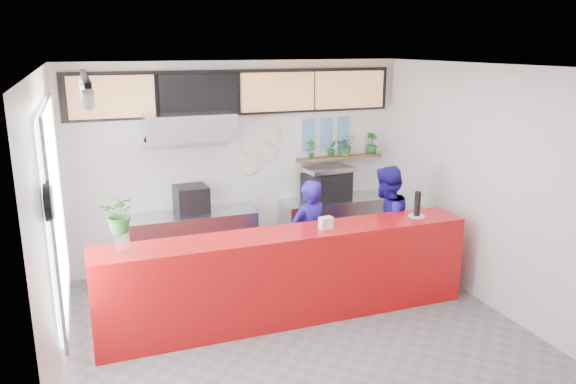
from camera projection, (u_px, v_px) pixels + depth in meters
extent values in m
plane|color=slate|center=(301.00, 333.00, 6.46)|extent=(5.00, 5.00, 0.00)
plane|color=silver|center=(303.00, 67.00, 5.69)|extent=(5.00, 5.00, 0.00)
plane|color=white|center=(239.00, 164.00, 8.34)|extent=(5.00, 0.00, 5.00)
plane|color=white|center=(53.00, 235.00, 5.23)|extent=(0.00, 5.00, 5.00)
plane|color=white|center=(490.00, 188.00, 6.92)|extent=(0.00, 5.00, 5.00)
cube|color=#B70D0E|center=(289.00, 276.00, 6.68)|extent=(4.50, 0.60, 1.10)
cube|color=beige|center=(238.00, 89.00, 8.05)|extent=(5.00, 0.02, 0.80)
cube|color=#B2B5BA|center=(193.00, 243.00, 8.07)|extent=(1.80, 0.60, 0.90)
cube|color=black|center=(191.00, 200.00, 7.90)|extent=(0.47, 0.47, 0.40)
cube|color=#B2B5BA|center=(188.00, 126.00, 7.59)|extent=(1.20, 0.70, 0.35)
cube|color=#B2B5BA|center=(189.00, 141.00, 7.64)|extent=(1.20, 0.69, 0.31)
cube|color=#B2B5BA|center=(338.00, 226.00, 8.84)|extent=(1.80, 0.60, 0.90)
cube|color=black|center=(327.00, 186.00, 8.61)|extent=(0.79, 0.67, 0.43)
cube|color=#A9AAB0|center=(327.00, 169.00, 8.54)|extent=(0.78, 0.58, 0.07)
cube|color=brown|center=(340.00, 158.00, 8.79)|extent=(1.40, 0.18, 0.04)
cube|color=tan|center=(112.00, 97.00, 7.37)|extent=(1.10, 0.10, 0.55)
cube|color=black|center=(199.00, 94.00, 7.76)|extent=(1.10, 0.10, 0.55)
cube|color=tan|center=(278.00, 92.00, 8.16)|extent=(1.10, 0.10, 0.55)
cube|color=tan|center=(349.00, 90.00, 8.55)|extent=(1.10, 0.10, 0.55)
cube|color=black|center=(239.00, 93.00, 8.04)|extent=(4.80, 0.04, 0.65)
cube|color=silver|center=(55.00, 206.00, 5.46)|extent=(0.04, 2.20, 1.90)
cube|color=#B2B5BA|center=(58.00, 205.00, 5.47)|extent=(0.03, 2.30, 2.00)
cylinder|color=black|center=(48.00, 202.00, 4.29)|extent=(0.05, 0.30, 0.30)
cylinder|color=white|center=(52.00, 202.00, 4.30)|extent=(0.02, 0.26, 0.26)
cube|color=black|center=(85.00, 77.00, 5.00)|extent=(0.05, 2.40, 0.04)
cylinder|color=silver|center=(249.00, 147.00, 8.30)|extent=(0.24, 0.03, 0.24)
cylinder|color=silver|center=(269.00, 152.00, 8.43)|extent=(0.24, 0.03, 0.24)
cylinder|color=silver|center=(250.00, 167.00, 8.38)|extent=(0.24, 0.03, 0.24)
cylinder|color=silver|center=(272.00, 135.00, 8.38)|extent=(0.24, 0.03, 0.24)
cube|color=#598CBF|center=(308.00, 127.00, 8.57)|extent=(0.20, 0.02, 0.25)
cube|color=#598CBF|center=(326.00, 126.00, 8.67)|extent=(0.20, 0.02, 0.25)
cube|color=#598CBF|center=(344.00, 125.00, 8.77)|extent=(0.20, 0.02, 0.25)
cube|color=#598CBF|center=(308.00, 143.00, 8.63)|extent=(0.20, 0.02, 0.25)
cube|color=#598CBF|center=(326.00, 142.00, 8.73)|extent=(0.20, 0.02, 0.25)
cube|color=#598CBF|center=(343.00, 141.00, 8.83)|extent=(0.20, 0.02, 0.25)
imported|color=navy|center=(309.00, 238.00, 7.31)|extent=(0.65, 0.52, 1.55)
imported|color=navy|center=(385.00, 226.00, 7.63)|extent=(1.02, 0.97, 1.66)
imported|color=#216023|center=(311.00, 149.00, 8.59)|extent=(0.17, 0.12, 0.29)
imported|color=#216023|center=(332.00, 149.00, 8.71)|extent=(0.15, 0.13, 0.26)
imported|color=#216023|center=(346.00, 145.00, 8.78)|extent=(0.37, 0.34, 0.34)
imported|color=#216023|center=(371.00, 143.00, 8.93)|extent=(0.20, 0.18, 0.34)
cylinder|color=silver|center=(123.00, 244.00, 5.87)|extent=(0.20, 0.20, 0.19)
imported|color=#216023|center=(120.00, 214.00, 5.79)|extent=(0.45, 0.42, 0.40)
cube|color=silver|center=(326.00, 223.00, 6.66)|extent=(0.17, 0.12, 0.14)
cylinder|color=silver|center=(417.00, 216.00, 7.12)|extent=(0.26, 0.26, 0.02)
cylinder|color=black|center=(417.00, 204.00, 7.08)|extent=(0.09, 0.09, 0.31)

